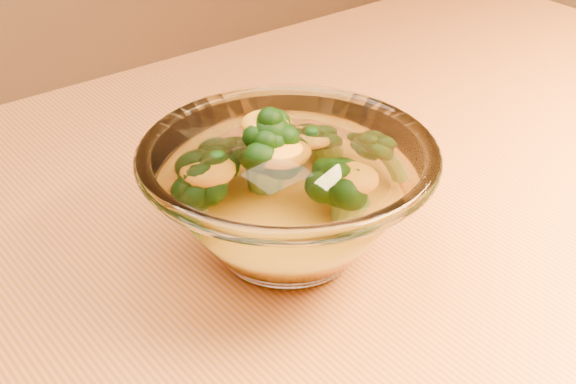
{
  "coord_description": "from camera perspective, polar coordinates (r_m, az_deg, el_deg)",
  "views": [
    {
      "loc": [
        -0.36,
        -0.39,
        1.12
      ],
      "look_at": [
        -0.06,
        0.01,
        0.81
      ],
      "focal_mm": 50.0,
      "sensor_mm": 36.0,
      "label": 1
    }
  ],
  "objects": [
    {
      "name": "glass_bowl",
      "position": [
        0.59,
        0.0,
        -0.39
      ],
      "size": [
        0.22,
        0.22,
        0.1
      ],
      "color": "white",
      "rests_on": "table"
    },
    {
      "name": "cheese_sauce",
      "position": [
        0.61,
        0.0,
        -2.04
      ],
      "size": [
        0.12,
        0.12,
        0.03
      ],
      "primitive_type": "ellipsoid",
      "color": "orange",
      "rests_on": "glass_bowl"
    },
    {
      "name": "table",
      "position": [
        0.71,
        4.11,
        -9.35
      ],
      "size": [
        1.2,
        0.8,
        0.75
      ],
      "color": "#D3693F",
      "rests_on": "ground"
    },
    {
      "name": "broccoli_heap",
      "position": [
        0.59,
        -0.74,
        1.49
      ],
      "size": [
        0.16,
        0.13,
        0.08
      ],
      "color": "black",
      "rests_on": "cheese_sauce"
    }
  ]
}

